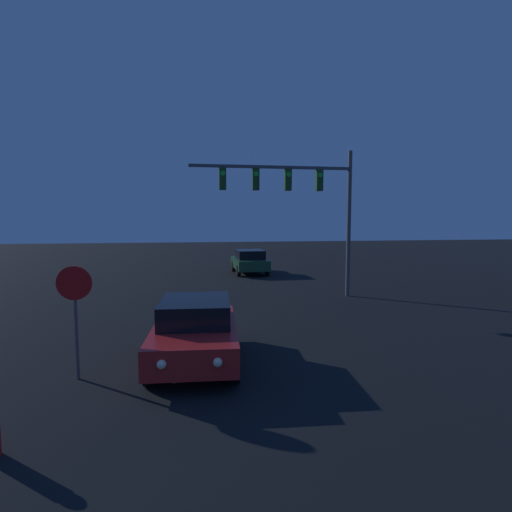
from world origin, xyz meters
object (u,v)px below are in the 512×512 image
object	(u,v)px
traffic_signal_mast	(299,193)
car_far	(250,261)
car_near	(195,330)
stop_sign	(75,301)

from	to	relation	value
traffic_signal_mast	car_far	bearing A→B (deg)	96.80
car_far	traffic_signal_mast	world-z (taller)	traffic_signal_mast
car_near	traffic_signal_mast	world-z (taller)	traffic_signal_mast
car_far	traffic_signal_mast	xyz separation A→B (m)	(0.95, -7.94, 3.68)
car_near	car_far	world-z (taller)	same
traffic_signal_mast	stop_sign	size ratio (longest dim) A/B	2.87
car_near	traffic_signal_mast	bearing A→B (deg)	-118.27
car_near	stop_sign	world-z (taller)	stop_sign
car_far	car_near	bearing A→B (deg)	-104.44
stop_sign	car_near	bearing A→B (deg)	14.05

